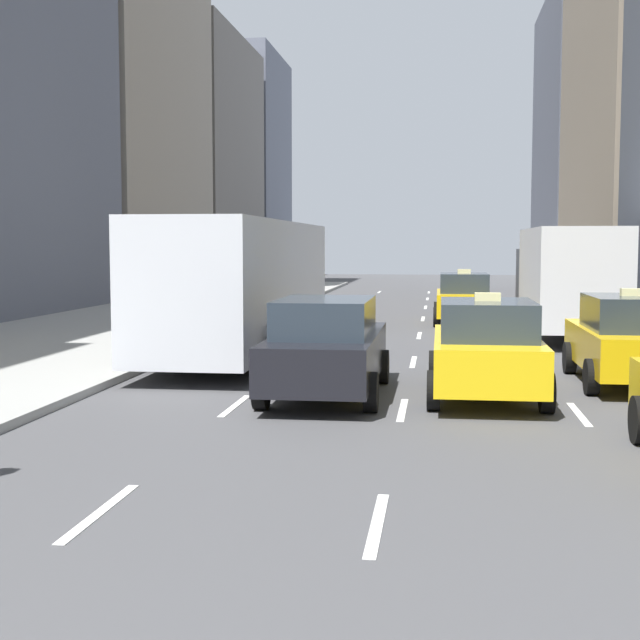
# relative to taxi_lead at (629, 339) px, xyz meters

# --- Properties ---
(sidewalk_left) EXTENTS (8.00, 66.00, 0.15)m
(sidewalk_left) POSITION_rel_taxi_lead_xyz_m (-13.80, 9.79, -0.81)
(sidewalk_left) COLOR #9E9E99
(sidewalk_left) RESTS_ON ground
(lane_markings) EXTENTS (5.72, 56.00, 0.01)m
(lane_markings) POSITION_rel_taxi_lead_xyz_m (-4.20, 5.79, -0.87)
(lane_markings) COLOR white
(lane_markings) RESTS_ON ground
(building_row_left) EXTENTS (6.00, 86.27, 33.75)m
(building_row_left) POSITION_rel_taxi_lead_xyz_m (-20.80, 23.22, 11.94)
(building_row_left) COLOR #A89E89
(building_row_left) RESTS_ON ground
(taxi_lead) EXTENTS (2.02, 4.40, 1.87)m
(taxi_lead) POSITION_rel_taxi_lead_xyz_m (0.00, 0.00, 0.00)
(taxi_lead) COLOR yellow
(taxi_lead) RESTS_ON ground
(taxi_second) EXTENTS (2.02, 4.40, 1.87)m
(taxi_second) POSITION_rel_taxi_lead_xyz_m (-2.80, 12.96, 0.00)
(taxi_second) COLOR yellow
(taxi_second) RESTS_ON ground
(taxi_third) EXTENTS (2.02, 4.40, 1.87)m
(taxi_third) POSITION_rel_taxi_lead_xyz_m (-2.80, -1.87, 0.00)
(taxi_third) COLOR yellow
(taxi_third) RESTS_ON ground
(sedan_black_near) EXTENTS (2.02, 4.88, 1.76)m
(sedan_black_near) POSITION_rel_taxi_lead_xyz_m (-5.60, -2.03, 0.01)
(sedan_black_near) COLOR black
(sedan_black_near) RESTS_ON ground
(city_bus) EXTENTS (2.80, 11.61, 3.25)m
(city_bus) POSITION_rel_taxi_lead_xyz_m (-8.41, 3.96, 0.91)
(city_bus) COLOR silver
(city_bus) RESTS_ON ground
(box_truck) EXTENTS (2.58, 8.40, 3.15)m
(box_truck) POSITION_rel_taxi_lead_xyz_m (0.00, 8.82, 0.83)
(box_truck) COLOR #262628
(box_truck) RESTS_ON ground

